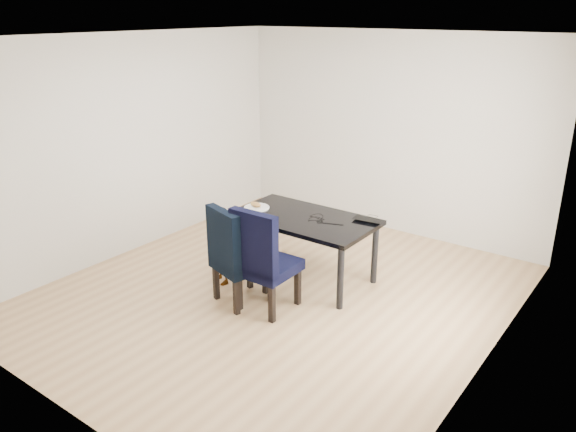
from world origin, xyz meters
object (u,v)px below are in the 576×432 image
Objects in this scene: chair_left at (243,254)px; dining_table at (304,248)px; laptop at (370,219)px; chair_right at (268,258)px; child at (221,246)px; plate at (257,208)px.

dining_table is at bearing 93.00° from chair_left.
laptop is at bearing 70.82° from chair_left.
child is at bearing 169.84° from chair_right.
plate is at bearing 135.12° from chair_right.
chair_left reaches higher than dining_table.
chair_left is 1.47m from laptop.
chair_right is at bearing -82.49° from dining_table.
chair_right is 0.80m from child.
child is at bearing 176.16° from chair_left.
child is 0.65m from plate.
dining_table is at bearing 8.19° from plate.
laptop is (1.33, 1.00, 0.32)m from child.
plate is at bearing -171.81° from dining_table.
dining_table is 0.73m from plate.
laptop reaches higher than plate.
chair_left reaches higher than plate.
dining_table is 1.43× the size of chair_right.
chair_right is at bearing 58.19° from laptop.
chair_left is 0.88m from plate.
dining_table is 1.49× the size of chair_left.
chair_right is (0.10, -0.78, 0.19)m from dining_table.
chair_left is 0.96× the size of chair_right.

